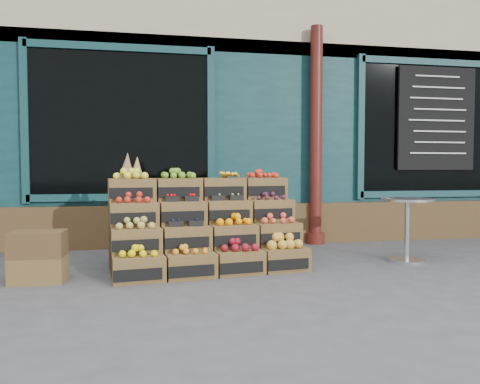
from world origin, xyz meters
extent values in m
plane|color=#434346|center=(0.00, 0.00, 0.00)|extent=(60.00, 60.00, 0.00)
cube|color=#11363A|center=(0.00, 5.20, 2.40)|extent=(12.00, 6.00, 4.80)
cube|color=#11363A|center=(0.00, 2.25, 1.50)|extent=(12.00, 0.12, 3.00)
cube|color=#4D371E|center=(0.00, 2.18, 0.30)|extent=(12.00, 0.18, 0.60)
cube|color=black|center=(-1.60, 2.18, 1.75)|extent=(2.40, 0.06, 2.00)
cube|color=black|center=(3.20, 2.18, 1.75)|extent=(2.40, 0.06, 2.00)
cylinder|color=#4E1712|center=(1.20, 2.05, 1.60)|extent=(0.18, 0.18, 3.20)
cube|color=black|center=(3.20, 2.10, 1.90)|extent=(1.30, 0.04, 1.60)
cube|color=brown|center=(-1.33, 0.16, 0.13)|extent=(0.54, 0.41, 0.25)
cube|color=black|center=(-1.31, -0.02, 0.10)|extent=(0.46, 0.07, 0.11)
cube|color=#D9CC07|center=(-1.33, 0.16, 0.29)|extent=(0.43, 0.31, 0.08)
cube|color=brown|center=(-0.81, 0.23, 0.13)|extent=(0.54, 0.41, 0.25)
cube|color=black|center=(-0.79, 0.04, 0.10)|extent=(0.46, 0.07, 0.11)
cube|color=orange|center=(-0.81, 0.23, 0.29)|extent=(0.43, 0.31, 0.07)
cube|color=brown|center=(-0.29, 0.29, 0.13)|extent=(0.54, 0.41, 0.25)
cube|color=black|center=(-0.27, 0.11, 0.10)|extent=(0.46, 0.07, 0.11)
cube|color=maroon|center=(-0.29, 0.29, 0.30)|extent=(0.43, 0.31, 0.10)
cube|color=brown|center=(0.23, 0.36, 0.13)|extent=(0.54, 0.41, 0.25)
cube|color=black|center=(0.25, 0.17, 0.10)|extent=(0.46, 0.07, 0.11)
cube|color=gold|center=(0.23, 0.36, 0.31)|extent=(0.43, 0.31, 0.12)
cube|color=brown|center=(-1.36, 0.37, 0.38)|extent=(0.54, 0.41, 0.25)
cube|color=black|center=(-1.33, 0.19, 0.35)|extent=(0.46, 0.07, 0.11)
cube|color=#A29B43|center=(-1.36, 0.37, 0.55)|extent=(0.43, 0.31, 0.09)
cube|color=brown|center=(-0.84, 0.44, 0.38)|extent=(0.54, 0.41, 0.25)
cube|color=black|center=(-0.82, 0.25, 0.35)|extent=(0.46, 0.07, 0.11)
cube|color=#181938|center=(-0.84, 0.44, 0.52)|extent=(0.43, 0.31, 0.03)
cube|color=brown|center=(-0.32, 0.50, 0.38)|extent=(0.54, 0.41, 0.25)
cube|color=black|center=(-0.30, 0.32, 0.35)|extent=(0.46, 0.07, 0.11)
cube|color=#FF8D00|center=(-0.32, 0.50, 0.55)|extent=(0.43, 0.31, 0.09)
cube|color=brown|center=(0.20, 0.57, 0.38)|extent=(0.54, 0.41, 0.25)
cube|color=black|center=(0.22, 0.39, 0.35)|extent=(0.46, 0.07, 0.11)
cube|color=#D24934|center=(0.20, 0.57, 0.54)|extent=(0.43, 0.31, 0.08)
cube|color=brown|center=(-1.39, 0.58, 0.63)|extent=(0.54, 0.41, 0.25)
cube|color=black|center=(-1.36, 0.40, 0.60)|extent=(0.46, 0.07, 0.11)
cube|color=#A92318|center=(-1.39, 0.58, 0.80)|extent=(0.43, 0.31, 0.09)
cube|color=brown|center=(-0.87, 0.65, 0.63)|extent=(0.54, 0.41, 0.25)
cube|color=black|center=(-0.84, 0.46, 0.60)|extent=(0.46, 0.07, 0.11)
cube|color=#C6070A|center=(-0.87, 0.65, 0.77)|extent=(0.43, 0.31, 0.03)
cube|color=brown|center=(-0.35, 0.72, 0.63)|extent=(0.54, 0.41, 0.25)
cube|color=black|center=(-0.32, 0.53, 0.60)|extent=(0.46, 0.07, 0.11)
cube|color=#8DBE50|center=(-0.35, 0.72, 0.77)|extent=(0.43, 0.31, 0.03)
cube|color=brown|center=(0.17, 0.78, 0.63)|extent=(0.54, 0.41, 0.25)
cube|color=black|center=(0.19, 0.60, 0.60)|extent=(0.46, 0.07, 0.11)
cube|color=#41182E|center=(0.17, 0.78, 0.79)|extent=(0.43, 0.31, 0.06)
cube|color=brown|center=(-1.41, 0.79, 0.88)|extent=(0.54, 0.41, 0.25)
cube|color=black|center=(-1.39, 0.61, 0.86)|extent=(0.46, 0.07, 0.11)
cube|color=yellow|center=(-1.41, 0.79, 1.05)|extent=(0.43, 0.31, 0.09)
cube|color=brown|center=(-0.89, 0.86, 0.88)|extent=(0.54, 0.41, 0.25)
cube|color=black|center=(-0.87, 0.68, 0.86)|extent=(0.46, 0.07, 0.11)
cube|color=#609022|center=(-0.89, 0.86, 1.05)|extent=(0.43, 0.31, 0.09)
cube|color=brown|center=(-0.37, 0.93, 0.88)|extent=(0.54, 0.41, 0.25)
cube|color=black|center=(-0.35, 0.74, 0.86)|extent=(0.46, 0.07, 0.11)
cube|color=yellow|center=(-0.37, 0.93, 1.05)|extent=(0.43, 0.31, 0.08)
cube|color=brown|center=(0.14, 0.99, 0.88)|extent=(0.54, 0.41, 0.25)
cube|color=black|center=(0.17, 0.81, 0.86)|extent=(0.46, 0.07, 0.11)
cube|color=red|center=(0.14, 0.99, 1.04)|extent=(0.43, 0.31, 0.07)
cube|color=#4D371E|center=(-0.58, 0.47, 0.13)|extent=(2.10, 0.61, 0.25)
cube|color=#4D371E|center=(-0.61, 0.68, 0.25)|extent=(2.10, 0.61, 0.50)
cube|color=#4D371E|center=(-0.63, 0.89, 0.38)|extent=(2.10, 0.61, 0.76)
cone|color=olive|center=(-1.46, 0.79, 1.15)|extent=(0.17, 0.17, 0.29)
cone|color=olive|center=(-1.35, 0.83, 1.13)|extent=(0.16, 0.16, 0.25)
cube|color=brown|center=(-2.30, 0.29, 0.13)|extent=(0.51, 0.36, 0.25)
cube|color=#4D371E|center=(-2.30, 0.29, 0.38)|extent=(0.51, 0.36, 0.25)
cylinder|color=#B0B4B7|center=(1.82, 0.56, 0.02)|extent=(0.44, 0.44, 0.03)
cylinder|color=#B0B4B7|center=(1.82, 0.56, 0.37)|extent=(0.06, 0.06, 0.73)
cylinder|color=#B0B4B7|center=(1.82, 0.56, 0.75)|extent=(0.61, 0.61, 0.03)
imported|color=#134515|center=(-1.26, 2.63, 0.96)|extent=(0.82, 0.69, 1.93)
camera|label=1|loc=(-1.20, -4.55, 1.12)|focal=35.00mm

